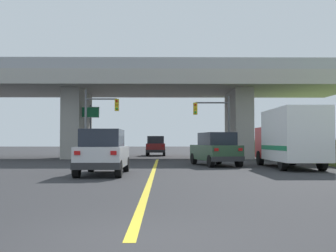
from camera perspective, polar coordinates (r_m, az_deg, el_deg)
The scene contains 10 objects.
ground at distance 37.40m, azimuth -1.39°, elevation -4.39°, with size 160.00×160.00×0.00m, color #2B2B2D.
overpass_bridge at distance 37.62m, azimuth -1.38°, elevation 4.54°, with size 34.15×10.27×8.07m.
lane_divider_stripe at distance 20.27m, azimuth -2.05°, elevation -6.32°, with size 0.20×28.08×0.01m, color yellow.
suv_lead at distance 18.90m, azimuth -8.85°, elevation -3.53°, with size 1.98×4.61×2.02m.
suv_crossing at distance 25.57m, azimuth 6.53°, elevation -3.17°, with size 2.84×4.90×2.02m.
box_truck at distance 24.02m, azimuth 16.39°, elevation -1.55°, with size 2.33×7.20×3.24m.
sedan_oncoming at distance 43.58m, azimuth -1.67°, elevation -2.73°, with size 1.97×4.68×2.02m.
traffic_signal_nearside at distance 33.58m, azimuth 6.63°, elevation 1.01°, with size 2.95×0.36×5.12m.
traffic_signal_farside at distance 33.86m, azimuth -9.75°, elevation 1.40°, with size 2.74×0.36×5.69m.
highway_sign at distance 36.19m, azimuth -10.57°, elevation 0.88°, with size 1.50×0.17×4.60m.
Camera 1 is at (0.51, -6.17, 1.50)m, focal length 44.49 mm.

